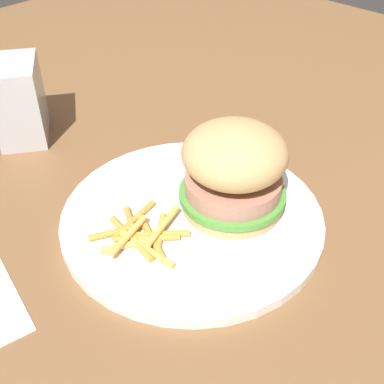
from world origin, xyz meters
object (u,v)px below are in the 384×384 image
at_px(sandwich, 234,169).
at_px(napkin_dispenser, 19,101).
at_px(fries_pile, 142,234).
at_px(plate, 192,217).

relative_size(sandwich, napkin_dispenser, 1.10).
bearing_deg(napkin_dispenser, fries_pile, 27.95).
bearing_deg(plate, sandwich, -30.50).
relative_size(plate, fries_pile, 2.88).
height_order(plate, fries_pile, fries_pile).
xyz_separation_m(fries_pile, napkin_dispenser, (0.04, 0.28, 0.04)).
bearing_deg(fries_pile, plate, -10.01).
xyz_separation_m(plate, sandwich, (0.04, -0.02, 0.06)).
distance_m(plate, fries_pile, 0.07).
bearing_deg(plate, fries_pile, 169.99).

